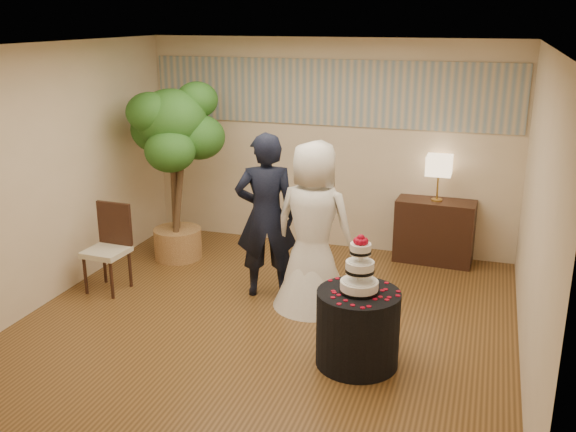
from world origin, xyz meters
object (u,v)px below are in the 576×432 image
(wedding_cake, at_px, (360,264))
(console, at_px, (434,231))
(cake_table, at_px, (358,328))
(table_lamp, at_px, (438,178))
(bride, at_px, (314,226))
(ficus_tree, at_px, (174,172))
(side_chair, at_px, (106,249))
(groom, at_px, (266,216))

(wedding_cake, height_order, console, wedding_cake)
(cake_table, distance_m, table_lamp, 2.96)
(bride, bearing_deg, cake_table, 130.66)
(cake_table, relative_size, console, 0.77)
(bride, height_order, table_lamp, bride)
(wedding_cake, bearing_deg, ficus_tree, 145.35)
(ficus_tree, height_order, side_chair, ficus_tree)
(bride, bearing_deg, ficus_tree, -15.30)
(console, bearing_deg, groom, -133.76)
(bride, relative_size, cake_table, 2.43)
(wedding_cake, bearing_deg, table_lamp, 81.69)
(wedding_cake, relative_size, ficus_tree, 0.23)
(groom, bearing_deg, wedding_cake, 117.43)
(groom, height_order, table_lamp, groom)
(wedding_cake, height_order, table_lamp, table_lamp)
(table_lamp, xyz_separation_m, ficus_tree, (-3.22, -0.89, 0.06))
(side_chair, bearing_deg, wedding_cake, -10.13)
(cake_table, distance_m, side_chair, 3.18)
(cake_table, bearing_deg, side_chair, 166.55)
(cake_table, xyz_separation_m, side_chair, (-3.09, 0.74, 0.15))
(cake_table, xyz_separation_m, ficus_tree, (-2.80, 1.94, 0.81))
(bride, distance_m, table_lamp, 2.09)
(side_chair, bearing_deg, bride, 11.59)
(console, xyz_separation_m, ficus_tree, (-3.22, -0.89, 0.75))
(wedding_cake, distance_m, table_lamp, 2.86)
(bride, xyz_separation_m, wedding_cake, (0.72, -1.08, 0.06))
(groom, distance_m, ficus_tree, 1.68)
(console, relative_size, table_lamp, 1.69)
(cake_table, distance_m, ficus_tree, 3.50)
(groom, bearing_deg, bride, 147.85)
(cake_table, xyz_separation_m, console, (0.41, 2.83, 0.05))
(groom, distance_m, table_lamp, 2.37)
(bride, distance_m, wedding_cake, 1.30)
(groom, height_order, wedding_cake, groom)
(groom, height_order, console, groom)
(bride, relative_size, table_lamp, 3.17)
(wedding_cake, distance_m, ficus_tree, 3.41)
(bride, relative_size, console, 1.87)
(cake_table, height_order, console, console)
(groom, bearing_deg, console, -156.51)
(groom, height_order, cake_table, groom)
(console, bearing_deg, cake_table, -95.30)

